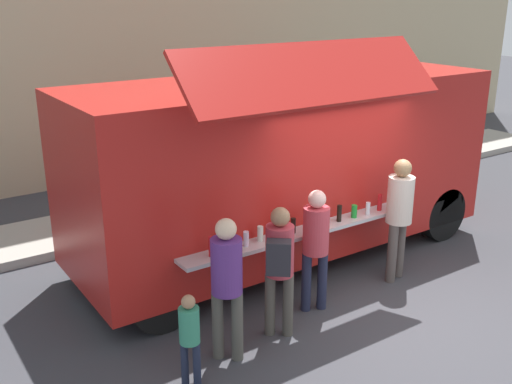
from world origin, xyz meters
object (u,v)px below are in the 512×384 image
Objects in this scene: child_near_queue at (190,332)px; food_truck_main at (286,162)px; trash_bin at (369,155)px; customer_front_ordering at (316,240)px; customer_mid_with_backpack at (279,260)px; customer_extra_browsing at (399,209)px; customer_rear_waiting at (227,277)px.

food_truck_main is at bearing -0.30° from child_near_queue.
customer_front_ordering is (-4.80, -3.92, 0.49)m from trash_bin.
trash_bin is 0.60× the size of customer_mid_with_backpack.
trash_bin is at bearing -55.73° from customer_extra_browsing.
customer_mid_with_backpack is at bearing 81.41° from customer_extra_browsing.
customer_extra_browsing is at bearing -130.01° from trash_bin.
customer_front_ordering is 0.91× the size of customer_extra_browsing.
customer_front_ordering is at bearing -31.72° from customer_mid_with_backpack.
trash_bin is at bearing -12.57° from customer_rear_waiting.
customer_mid_with_backpack is at bearing 129.44° from customer_front_ordering.
customer_front_ordering is at bearing -23.39° from child_near_queue.
customer_front_ordering is at bearing -34.80° from customer_rear_waiting.
food_truck_main reaches higher than customer_extra_browsing.
customer_rear_waiting is (-2.22, -1.91, -0.51)m from food_truck_main.
food_truck_main reaches higher than child_near_queue.
child_near_queue is at bearing -142.79° from food_truck_main.
customer_rear_waiting is 0.73m from child_near_queue.
trash_bin is 0.58× the size of customer_rear_waiting.
trash_bin is 6.98m from customer_mid_with_backpack.
customer_mid_with_backpack is 1.40m from child_near_queue.
customer_mid_with_backpack is at bearing -26.56° from child_near_queue.
customer_mid_with_backpack is at bearing -143.06° from trash_bin.
food_truck_main is at bearing -3.84° from customer_front_ordering.
customer_rear_waiting reaches higher than customer_front_ordering.
child_near_queue reaches higher than trash_bin.
customer_extra_browsing is at bearing -28.82° from child_near_queue.
food_truck_main is 3.84× the size of customer_rear_waiting.
child_near_queue is (-2.81, -2.11, -0.88)m from food_truck_main.
customer_mid_with_backpack is 1.54× the size of child_near_queue.
food_truck_main is at bearing 11.59° from customer_extra_browsing.
customer_extra_browsing is 1.69× the size of child_near_queue.
trash_bin is at bearing 29.84° from food_truck_main.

